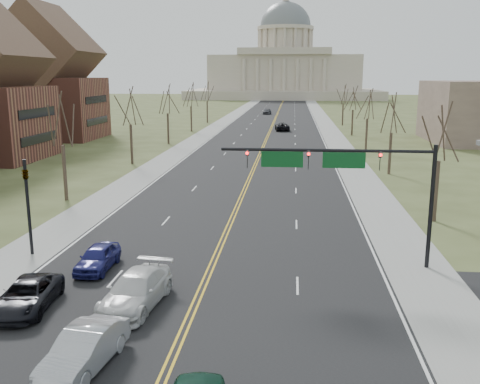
% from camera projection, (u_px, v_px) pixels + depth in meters
% --- Properties ---
extents(road, '(20.00, 380.00, 0.01)m').
position_uv_depth(road, '(274.00, 122.00, 126.12)').
color(road, black).
rests_on(road, ground).
extents(cross_road, '(120.00, 14.00, 0.01)m').
position_uv_depth(cross_road, '(191.00, 314.00, 25.03)').
color(cross_road, black).
rests_on(cross_road, ground).
extents(sidewalk_left, '(4.00, 380.00, 0.03)m').
position_uv_depth(sidewalk_left, '(223.00, 122.00, 127.27)').
color(sidewalk_left, gray).
rests_on(sidewalk_left, ground).
extents(sidewalk_right, '(4.00, 380.00, 0.03)m').
position_uv_depth(sidewalk_right, '(325.00, 123.00, 124.96)').
color(sidewalk_right, gray).
rests_on(sidewalk_right, ground).
extents(center_line, '(0.42, 380.00, 0.01)m').
position_uv_depth(center_line, '(274.00, 122.00, 126.11)').
color(center_line, gold).
rests_on(center_line, road).
extents(edge_line_left, '(0.15, 380.00, 0.01)m').
position_uv_depth(edge_line_left, '(232.00, 122.00, 127.06)').
color(edge_line_left, silver).
rests_on(edge_line_left, road).
extents(edge_line_right, '(0.15, 380.00, 0.01)m').
position_uv_depth(edge_line_right, '(315.00, 123.00, 125.17)').
color(edge_line_right, silver).
rests_on(edge_line_right, road).
extents(capitol, '(90.00, 60.00, 50.00)m').
position_uv_depth(capitol, '(285.00, 68.00, 259.07)').
color(capitol, '#B4A896').
rests_on(capitol, ground).
extents(signal_mast, '(12.12, 0.44, 7.20)m').
position_uv_depth(signal_mast, '(343.00, 169.00, 30.37)').
color(signal_mast, black).
rests_on(signal_mast, ground).
extents(signal_left, '(0.32, 0.36, 6.00)m').
position_uv_depth(signal_left, '(27.00, 196.00, 32.63)').
color(signal_left, black).
rests_on(signal_left, ground).
extents(tree_r_0, '(3.74, 3.74, 8.50)m').
position_uv_depth(tree_r_0, '(440.00, 136.00, 39.63)').
color(tree_r_0, '#362D1F').
rests_on(tree_r_0, ground).
extents(tree_l_0, '(3.96, 3.96, 9.00)m').
position_uv_depth(tree_l_0, '(61.00, 122.00, 46.42)').
color(tree_l_0, '#362D1F').
rests_on(tree_l_0, ground).
extents(tree_r_1, '(3.74, 3.74, 8.50)m').
position_uv_depth(tree_r_1, '(392.00, 116.00, 59.07)').
color(tree_r_1, '#362D1F').
rests_on(tree_r_1, ground).
extents(tree_l_1, '(3.96, 3.96, 9.00)m').
position_uv_depth(tree_l_1, '(130.00, 108.00, 65.86)').
color(tree_l_1, '#362D1F').
rests_on(tree_l_1, ground).
extents(tree_r_2, '(3.74, 3.74, 8.50)m').
position_uv_depth(tree_r_2, '(368.00, 106.00, 78.51)').
color(tree_r_2, '#362D1F').
rests_on(tree_r_2, ground).
extents(tree_l_2, '(3.96, 3.96, 9.00)m').
position_uv_depth(tree_l_2, '(167.00, 101.00, 85.30)').
color(tree_l_2, '#362D1F').
rests_on(tree_l_2, ground).
extents(tree_r_3, '(3.74, 3.74, 8.50)m').
position_uv_depth(tree_r_3, '(353.00, 100.00, 97.95)').
color(tree_r_3, '#362D1F').
rests_on(tree_r_3, ground).
extents(tree_l_3, '(3.96, 3.96, 9.00)m').
position_uv_depth(tree_l_3, '(191.00, 96.00, 104.74)').
color(tree_l_3, '#362D1F').
rests_on(tree_l_3, ground).
extents(tree_r_4, '(3.74, 3.74, 8.50)m').
position_uv_depth(tree_r_4, '(343.00, 96.00, 117.39)').
color(tree_r_4, '#362D1F').
rests_on(tree_r_4, ground).
extents(tree_l_4, '(3.96, 3.96, 9.00)m').
position_uv_depth(tree_l_4, '(207.00, 93.00, 124.18)').
color(tree_l_4, '#362D1F').
rests_on(tree_l_4, ground).
extents(bldg_left_far, '(17.10, 14.28, 23.25)m').
position_uv_depth(bldg_left_far, '(48.00, 83.00, 92.74)').
color(bldg_left_far, brown).
rests_on(bldg_left_far, ground).
extents(car_sb_inner_lead, '(2.27, 4.91, 1.56)m').
position_uv_depth(car_sb_inner_lead, '(84.00, 350.00, 20.24)').
color(car_sb_inner_lead, '#ADB0B5').
rests_on(car_sb_inner_lead, road).
extents(car_sb_outer_lead, '(2.75, 5.13, 1.37)m').
position_uv_depth(car_sb_outer_lead, '(27.00, 295.00, 25.45)').
color(car_sb_outer_lead, black).
rests_on(car_sb_outer_lead, road).
extents(car_sb_inner_second, '(2.89, 5.83, 1.63)m').
position_uv_depth(car_sb_inner_second, '(136.00, 290.00, 25.73)').
color(car_sb_inner_second, silver).
rests_on(car_sb_inner_second, road).
extents(car_sb_outer_second, '(1.73, 4.22, 1.43)m').
position_uv_depth(car_sb_outer_second, '(98.00, 258.00, 30.65)').
color(car_sb_outer_second, navy).
rests_on(car_sb_outer_second, road).
extents(car_far_nb, '(3.21, 6.05, 1.62)m').
position_uv_depth(car_far_nb, '(282.00, 127.00, 107.54)').
color(car_far_nb, black).
rests_on(car_far_nb, road).
extents(car_far_sb, '(2.45, 5.03, 1.65)m').
position_uv_depth(car_far_sb, '(267.00, 111.00, 152.63)').
color(car_far_sb, '#515359').
rests_on(car_far_sb, road).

